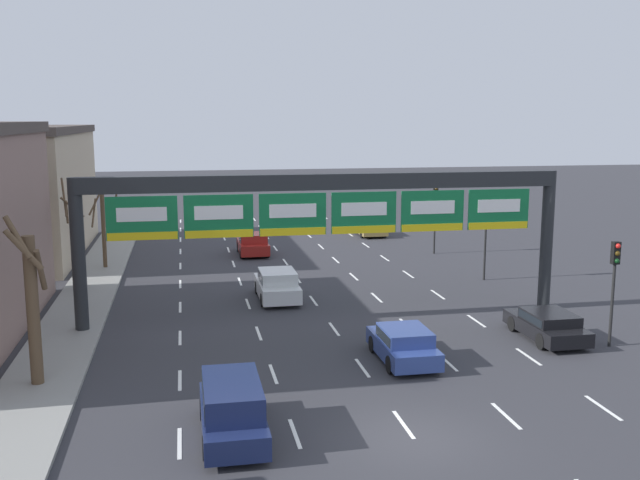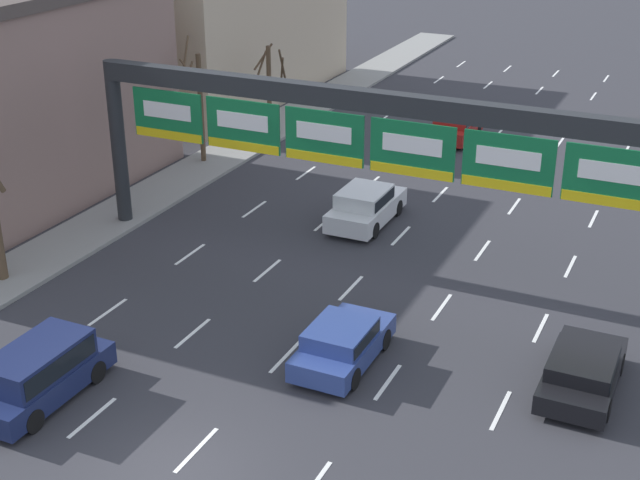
% 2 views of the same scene
% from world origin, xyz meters
% --- Properties ---
extents(ground_plane, '(220.00, 220.00, 0.00)m').
position_xyz_m(ground_plane, '(0.00, 0.00, 0.00)').
color(ground_plane, '#333338').
extents(lane_dashes, '(13.32, 67.00, 0.01)m').
position_xyz_m(lane_dashes, '(0.00, 13.50, 0.00)').
color(lane_dashes, white).
rests_on(lane_dashes, ground_plane).
extents(sign_gantry, '(21.98, 0.70, 6.65)m').
position_xyz_m(sign_gantry, '(0.00, 12.50, 5.24)').
color(sign_gantry, '#232628').
rests_on(sign_gantry, ground_plane).
extents(building_far, '(13.02, 17.91, 8.59)m').
position_xyz_m(building_far, '(-19.48, 31.87, 4.30)').
color(building_far, '#C6B293').
rests_on(building_far, ground_plane).
extents(suv_navy, '(1.80, 4.37, 1.67)m').
position_xyz_m(suv_navy, '(-5.09, 1.15, 0.93)').
color(suv_navy, '#19234C').
rests_on(suv_navy, ground_plane).
extents(car_black, '(1.93, 4.21, 1.21)m').
position_xyz_m(car_black, '(8.38, 7.91, 0.66)').
color(car_black, black).
rests_on(car_black, ground_plane).
extents(car_blue, '(1.87, 4.01, 1.34)m').
position_xyz_m(car_blue, '(1.69, 6.39, 0.72)').
color(car_blue, navy).
rests_on(car_blue, ground_plane).
extents(car_white, '(1.95, 4.38, 1.54)m').
position_xyz_m(car_white, '(-1.76, 16.56, 0.81)').
color(car_white, silver).
rests_on(car_white, ground_plane).
extents(car_red, '(1.94, 3.93, 1.47)m').
position_xyz_m(car_red, '(-1.78, 28.87, 0.78)').
color(car_red, maroon).
rests_on(car_red, ground_plane).
extents(tree_bare_closest, '(1.84, 1.57, 4.52)m').
position_xyz_m(tree_bare_closest, '(-11.03, 25.90, 2.74)').
color(tree_bare_closest, brown).
rests_on(tree_bare_closest, sidewalk_left).
extents(tree_bare_furthest, '(1.28, 1.34, 5.87)m').
position_xyz_m(tree_bare_furthest, '(-11.78, 20.15, 3.07)').
color(tree_bare_furthest, brown).
rests_on(tree_bare_furthest, sidewalk_left).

